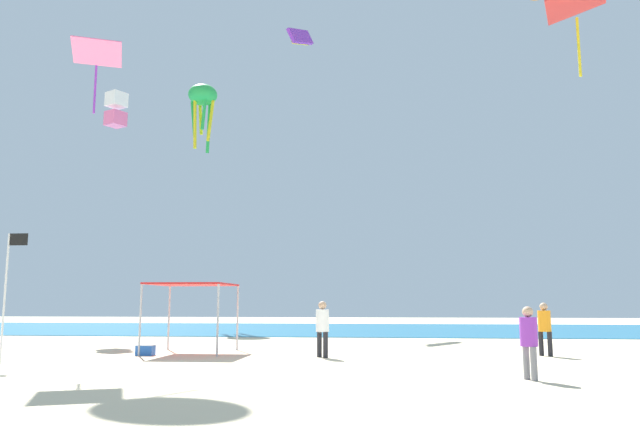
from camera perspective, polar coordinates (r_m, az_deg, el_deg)
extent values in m
cube|color=beige|center=(16.09, -2.27, -14.61)|extent=(110.00, 110.00, 0.10)
cube|color=#1E6B93|center=(40.01, 2.77, -10.74)|extent=(110.00, 19.17, 0.03)
cylinder|color=#B2B2B7|center=(21.01, -16.46, -9.51)|extent=(0.07, 0.07, 2.31)
cylinder|color=#B2B2B7|center=(20.18, -9.54, -9.79)|extent=(0.07, 0.07, 2.31)
cylinder|color=#B2B2B7|center=(23.52, -13.95, -9.44)|extent=(0.07, 0.07, 2.31)
cylinder|color=#B2B2B7|center=(22.77, -7.71, -9.65)|extent=(0.07, 0.07, 2.31)
cube|color=red|center=(21.83, -11.82, -6.50)|extent=(2.66, 2.75, 0.06)
cylinder|color=black|center=(19.75, -0.06, -12.13)|extent=(0.16, 0.16, 0.80)
cylinder|color=black|center=(19.50, 0.52, -12.18)|extent=(0.16, 0.16, 0.80)
cylinder|color=white|center=(19.59, 0.23, -9.98)|extent=(0.42, 0.42, 0.69)
sphere|color=tan|center=(19.58, 0.23, -8.58)|extent=(0.26, 0.26, 0.26)
cylinder|color=black|center=(21.49, 19.97, -11.36)|extent=(0.15, 0.15, 0.78)
cylinder|color=black|center=(21.34, 20.71, -11.35)|extent=(0.15, 0.15, 0.78)
cylinder|color=orange|center=(21.38, 20.24, -9.41)|extent=(0.41, 0.41, 0.68)
sphere|color=tan|center=(21.37, 20.18, -8.17)|extent=(0.25, 0.25, 0.25)
cylinder|color=slate|center=(14.88, 18.74, -13.07)|extent=(0.14, 0.14, 0.74)
cylinder|color=slate|center=(14.64, 19.37, -13.12)|extent=(0.14, 0.14, 0.74)
cylinder|color=purple|center=(14.72, 18.92, -10.41)|extent=(0.39, 0.39, 0.64)
sphere|color=tan|center=(14.70, 18.84, -8.69)|extent=(0.24, 0.24, 0.24)
cylinder|color=silver|center=(19.82, -27.40, -7.00)|extent=(0.06, 0.06, 3.70)
cube|color=black|center=(19.73, -26.34, -2.18)|extent=(0.55, 0.02, 0.35)
cube|color=blue|center=(21.17, -16.01, -12.21)|extent=(0.56, 0.36, 0.32)
cube|color=white|center=(21.16, -15.99, -11.74)|extent=(0.57, 0.37, 0.03)
cube|color=red|center=(32.04, 22.80, 17.79)|extent=(3.30, 3.34, 0.69)
cylinder|color=yellow|center=(31.16, 23.04, 14.15)|extent=(0.16, 0.16, 2.82)
cube|color=purple|center=(47.37, -1.85, 16.21)|extent=(1.64, 3.59, 2.30)
cube|color=yellow|center=(47.17, -1.85, 15.65)|extent=(0.98, 2.80, 1.27)
cube|color=white|center=(35.45, -18.49, 10.05)|extent=(1.20, 1.20, 0.79)
cube|color=pink|center=(35.13, -18.57, 8.38)|extent=(1.20, 1.20, 0.79)
ellipsoid|color=green|center=(47.02, -10.90, 10.84)|extent=(2.88, 2.88, 1.54)
cylinder|color=green|center=(45.89, -10.81, 9.13)|extent=(0.35, 0.45, 2.40)
cylinder|color=yellow|center=(46.18, -10.20, 8.54)|extent=(0.54, 0.25, 3.10)
cylinder|color=green|center=(46.70, -10.37, 7.90)|extent=(0.44, 0.56, 3.82)
cylinder|color=yellow|center=(47.12, -11.10, 8.68)|extent=(0.35, 0.45, 2.40)
cylinder|color=green|center=(46.62, -11.74, 8.42)|extent=(0.54, 0.25, 3.10)
cylinder|color=yellow|center=(45.90, -11.61, 8.22)|extent=(0.44, 0.56, 3.82)
cube|color=pink|center=(22.83, -20.12, 13.97)|extent=(2.09, 2.08, 0.34)
cylinder|color=purple|center=(22.38, -20.29, 10.85)|extent=(0.10, 0.10, 1.69)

